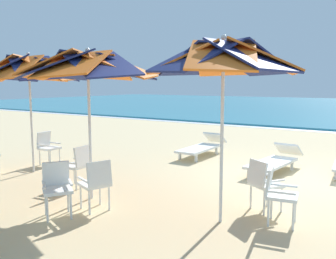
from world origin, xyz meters
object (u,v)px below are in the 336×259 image
plastic_chair_0 (278,192)px  plastic_chair_4 (77,164)px  beach_umbrella_0 (223,60)px  sun_lounger_1 (275,160)px  plastic_chair_2 (96,182)px  beach_umbrella_2 (29,70)px  plastic_chair_5 (47,146)px  plastic_chair_3 (57,186)px  sun_lounger_2 (202,146)px  plastic_chair_1 (263,182)px  beach_umbrella_1 (88,67)px

plastic_chair_0 → plastic_chair_4: size_ratio=1.00×
beach_umbrella_0 → sun_lounger_1: (-0.21, 3.57, -2.18)m
plastic_chair_2 → beach_umbrella_2: bearing=160.8°
plastic_chair_0 → plastic_chair_5: 6.26m
plastic_chair_5 → sun_lounger_1: size_ratio=0.39×
plastic_chair_3 → sun_lounger_1: 5.20m
plastic_chair_3 → plastic_chair_4: bearing=125.6°
plastic_chair_2 → sun_lounger_1: (1.73, 4.25, -0.22)m
plastic_chair_4 → sun_lounger_2: 4.30m
plastic_chair_1 → beach_umbrella_2: (-5.49, -0.41, 1.94)m
plastic_chair_4 → sun_lounger_1: plastic_chair_4 is taller
plastic_chair_0 → sun_lounger_2: (-3.33, 3.92, -0.22)m
beach_umbrella_0 → plastic_chair_2: 2.85m
plastic_chair_5 → plastic_chair_1: bearing=-2.9°
beach_umbrella_1 → sun_lounger_1: size_ratio=1.25×
plastic_chair_3 → sun_lounger_2: size_ratio=0.40×
plastic_chair_0 → beach_umbrella_1: bearing=-168.3°
beach_umbrella_0 → plastic_chair_3: bearing=-152.7°
plastic_chair_5 → sun_lounger_1: plastic_chair_5 is taller
plastic_chair_1 → beach_umbrella_1: (-2.88, -1.09, 1.92)m
plastic_chair_1 → plastic_chair_0: bearing=-49.0°
beach_umbrella_0 → plastic_chair_3: (-2.31, -1.19, -1.97)m
plastic_chair_3 → sun_lounger_2: bearing=92.8°
beach_umbrella_0 → beach_umbrella_2: bearing=175.4°
plastic_chair_1 → sun_lounger_1: (-0.60, 2.74, -0.22)m
plastic_chair_5 → beach_umbrella_1: bearing=-25.0°
plastic_chair_2 → sun_lounger_2: bearing=97.2°
plastic_chair_1 → plastic_chair_3: bearing=-143.2°
beach_umbrella_0 → plastic_chair_0: beach_umbrella_0 is taller
plastic_chair_3 → plastic_chair_0: bearing=27.6°
beach_umbrella_1 → sun_lounger_1: bearing=59.3°
plastic_chair_2 → beach_umbrella_1: bearing=142.2°
plastic_chair_2 → beach_umbrella_0: bearing=19.4°
beach_umbrella_1 → beach_umbrella_2: 2.69m
beach_umbrella_1 → sun_lounger_2: 5.06m
beach_umbrella_0 → sun_lounger_1: size_ratio=1.28×
plastic_chair_2 → beach_umbrella_2: 3.86m
plastic_chair_0 → plastic_chair_1: (-0.36, 0.42, 0.00)m
sun_lounger_2 → plastic_chair_2: bearing=-82.8°
plastic_chair_3 → beach_umbrella_2: size_ratio=0.30×
beach_umbrella_2 → sun_lounger_1: bearing=32.9°
plastic_chair_1 → plastic_chair_2: same height
plastic_chair_0 → sun_lounger_2: size_ratio=0.40×
plastic_chair_2 → plastic_chair_5: same height
plastic_chair_1 → sun_lounger_2: (-2.97, 3.50, -0.22)m
plastic_chair_2 → plastic_chair_5: bearing=152.8°
plastic_chair_3 → plastic_chair_2: bearing=54.2°
sun_lounger_1 → plastic_chair_3: bearing=-113.8°
plastic_chair_0 → plastic_chair_1: 0.56m
beach_umbrella_1 → plastic_chair_2: size_ratio=3.17×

